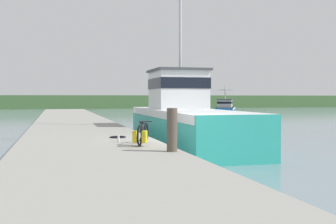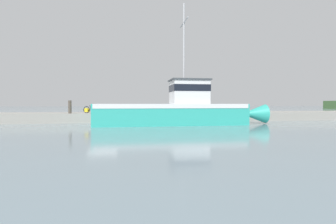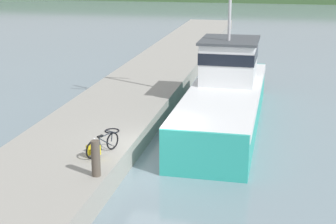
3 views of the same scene
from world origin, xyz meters
name	(u,v)px [view 3 (image 3 of 3)]	position (x,y,z in m)	size (l,w,h in m)	color
ground_plane	(155,169)	(0.00, 0.00, 0.00)	(320.00, 320.00, 0.00)	gray
dock_pier	(74,151)	(-3.18, 0.00, 0.44)	(4.60, 80.00, 0.89)	gray
fishing_boat_main	(226,94)	(1.93, 6.42, 1.33)	(3.32, 14.83, 10.14)	teal
bicycle_touring	(100,146)	(-1.68, -1.22, 1.21)	(0.81, 1.60, 0.71)	black
mooring_post	(96,158)	(-1.20, -2.92, 1.47)	(0.28, 0.28, 1.17)	#51473D
hose_coil	(112,131)	(-2.07, 1.33, 0.91)	(0.58, 0.58, 0.05)	black
water_bottle_on_curb	(94,141)	(-2.26, -0.19, 1.00)	(0.07, 0.07, 0.23)	silver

